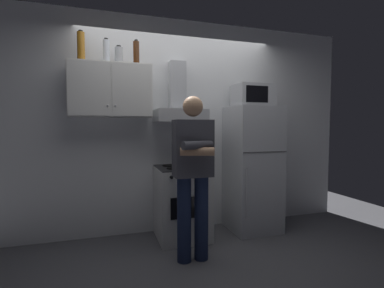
{
  "coord_description": "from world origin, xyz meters",
  "views": [
    {
      "loc": [
        -0.93,
        -3.0,
        1.34
      ],
      "look_at": [
        0.0,
        0.0,
        1.15
      ],
      "focal_mm": 26.46,
      "sensor_mm": 36.0,
      "label": 1
    }
  ],
  "objects_px": {
    "stove_oven": "(182,202)",
    "refrigerator": "(252,168)",
    "range_hood": "(179,106)",
    "microwave": "(253,96)",
    "bottle_canister_steel": "(119,56)",
    "bottle_rum_dark": "(136,53)",
    "bottle_vodka_clear": "(106,52)",
    "person_standing": "(193,171)",
    "upper_cabinet": "(111,91)",
    "bottle_liquor_amber": "(81,47)"
  },
  "relations": [
    {
      "from": "upper_cabinet",
      "to": "bottle_rum_dark",
      "type": "xyz_separation_m",
      "value": [
        0.29,
        -0.01,
        0.44
      ]
    },
    {
      "from": "range_hood",
      "to": "microwave",
      "type": "xyz_separation_m",
      "value": [
        0.95,
        -0.11,
        0.14
      ]
    },
    {
      "from": "person_standing",
      "to": "refrigerator",
      "type": "bearing_deg",
      "value": 31.23
    },
    {
      "from": "bottle_rum_dark",
      "to": "bottle_vodka_clear",
      "type": "relative_size",
      "value": 1.02
    },
    {
      "from": "bottle_canister_steel",
      "to": "microwave",
      "type": "bearing_deg",
      "value": -4.72
    },
    {
      "from": "bottle_liquor_amber",
      "to": "upper_cabinet",
      "type": "bearing_deg",
      "value": 5.94
    },
    {
      "from": "bottle_canister_steel",
      "to": "refrigerator",
      "type": "bearing_deg",
      "value": -5.35
    },
    {
      "from": "bottle_liquor_amber",
      "to": "bottle_canister_steel",
      "type": "distance_m",
      "value": 0.41
    },
    {
      "from": "refrigerator",
      "to": "bottle_vodka_clear",
      "type": "xyz_separation_m",
      "value": [
        -1.79,
        0.14,
        1.39
      ]
    },
    {
      "from": "range_hood",
      "to": "bottle_vodka_clear",
      "type": "height_order",
      "value": "bottle_vodka_clear"
    },
    {
      "from": "bottle_rum_dark",
      "to": "bottle_vodka_clear",
      "type": "bearing_deg",
      "value": 176.21
    },
    {
      "from": "upper_cabinet",
      "to": "bottle_canister_steel",
      "type": "distance_m",
      "value": 0.42
    },
    {
      "from": "bottle_vodka_clear",
      "to": "bottle_rum_dark",
      "type": "bearing_deg",
      "value": -3.79
    },
    {
      "from": "microwave",
      "to": "bottle_liquor_amber",
      "type": "height_order",
      "value": "bottle_liquor_amber"
    },
    {
      "from": "upper_cabinet",
      "to": "stove_oven",
      "type": "xyz_separation_m",
      "value": [
        0.8,
        -0.13,
        -1.32
      ]
    },
    {
      "from": "upper_cabinet",
      "to": "range_hood",
      "type": "bearing_deg",
      "value": 0.09
    },
    {
      "from": "bottle_vodka_clear",
      "to": "refrigerator",
      "type": "bearing_deg",
      "value": -4.46
    },
    {
      "from": "stove_oven",
      "to": "refrigerator",
      "type": "distance_m",
      "value": 1.02
    },
    {
      "from": "refrigerator",
      "to": "person_standing",
      "type": "distance_m",
      "value": 1.17
    },
    {
      "from": "refrigerator",
      "to": "bottle_vodka_clear",
      "type": "height_order",
      "value": "bottle_vodka_clear"
    },
    {
      "from": "stove_oven",
      "to": "refrigerator",
      "type": "bearing_deg",
      "value": 0.04
    },
    {
      "from": "bottle_rum_dark",
      "to": "refrigerator",
      "type": "bearing_deg",
      "value": -4.62
    },
    {
      "from": "bottle_vodka_clear",
      "to": "bottle_canister_steel",
      "type": "xyz_separation_m",
      "value": [
        0.14,
        0.01,
        -0.03
      ]
    },
    {
      "from": "bottle_rum_dark",
      "to": "bottle_vodka_clear",
      "type": "xyz_separation_m",
      "value": [
        -0.33,
        0.02,
        -0.0
      ]
    },
    {
      "from": "bottle_canister_steel",
      "to": "bottle_rum_dark",
      "type": "bearing_deg",
      "value": -10.76
    },
    {
      "from": "stove_oven",
      "to": "person_standing",
      "type": "height_order",
      "value": "person_standing"
    },
    {
      "from": "stove_oven",
      "to": "microwave",
      "type": "relative_size",
      "value": 1.82
    },
    {
      "from": "bottle_rum_dark",
      "to": "bottle_canister_steel",
      "type": "height_order",
      "value": "bottle_rum_dark"
    },
    {
      "from": "range_hood",
      "to": "bottle_liquor_amber",
      "type": "bearing_deg",
      "value": -178.29
    },
    {
      "from": "range_hood",
      "to": "person_standing",
      "type": "height_order",
      "value": "range_hood"
    },
    {
      "from": "stove_oven",
      "to": "bottle_canister_steel",
      "type": "relative_size",
      "value": 3.97
    },
    {
      "from": "bottle_canister_steel",
      "to": "range_hood",
      "type": "bearing_deg",
      "value": -2.35
    },
    {
      "from": "bottle_rum_dark",
      "to": "bottle_liquor_amber",
      "type": "xyz_separation_m",
      "value": [
        -0.59,
        -0.03,
        0.02
      ]
    },
    {
      "from": "upper_cabinet",
      "to": "refrigerator",
      "type": "xyz_separation_m",
      "value": [
        1.75,
        -0.12,
        -0.95
      ]
    },
    {
      "from": "bottle_canister_steel",
      "to": "stove_oven",
      "type": "bearing_deg",
      "value": -12.45
    },
    {
      "from": "bottle_vodka_clear",
      "to": "upper_cabinet",
      "type": "bearing_deg",
      "value": -20.14
    },
    {
      "from": "bottle_liquor_amber",
      "to": "bottle_vodka_clear",
      "type": "bearing_deg",
      "value": 10.12
    },
    {
      "from": "refrigerator",
      "to": "bottle_canister_steel",
      "type": "distance_m",
      "value": 2.14
    },
    {
      "from": "range_hood",
      "to": "person_standing",
      "type": "bearing_deg",
      "value": -93.91
    },
    {
      "from": "stove_oven",
      "to": "range_hood",
      "type": "relative_size",
      "value": 1.17
    },
    {
      "from": "microwave",
      "to": "stove_oven",
      "type": "bearing_deg",
      "value": -178.85
    },
    {
      "from": "person_standing",
      "to": "bottle_vodka_clear",
      "type": "relative_size",
      "value": 5.73
    },
    {
      "from": "upper_cabinet",
      "to": "range_hood",
      "type": "relative_size",
      "value": 1.2
    },
    {
      "from": "upper_cabinet",
      "to": "microwave",
      "type": "distance_m",
      "value": 1.75
    },
    {
      "from": "upper_cabinet",
      "to": "person_standing",
      "type": "distance_m",
      "value": 1.35
    },
    {
      "from": "bottle_liquor_amber",
      "to": "bottle_canister_steel",
      "type": "xyz_separation_m",
      "value": [
        0.4,
        0.06,
        -0.06
      ]
    },
    {
      "from": "range_hood",
      "to": "bottle_vodka_clear",
      "type": "relative_size",
      "value": 2.62
    },
    {
      "from": "upper_cabinet",
      "to": "person_standing",
      "type": "height_order",
      "value": "upper_cabinet"
    },
    {
      "from": "microwave",
      "to": "person_standing",
      "type": "relative_size",
      "value": 0.29
    },
    {
      "from": "bottle_liquor_amber",
      "to": "bottle_canister_steel",
      "type": "height_order",
      "value": "bottle_liquor_amber"
    }
  ]
}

